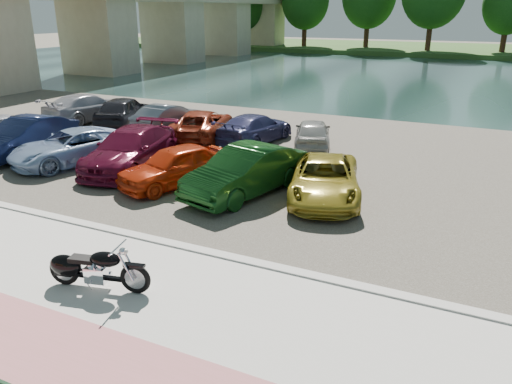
{
  "coord_description": "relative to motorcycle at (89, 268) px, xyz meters",
  "views": [
    {
      "loc": [
        6.05,
        -7.41,
        5.7
      ],
      "look_at": [
        0.63,
        3.93,
        1.1
      ],
      "focal_mm": 35.0,
      "sensor_mm": 36.0,
      "label": 1
    }
  ],
  "objects": [
    {
      "name": "ground",
      "position": [
        1.17,
        0.5,
        -0.56
      ],
      "size": [
        200.0,
        200.0,
        0.0
      ],
      "primitive_type": "plane",
      "color": "#595447",
      "rests_on": "ground"
    },
    {
      "name": "promenade",
      "position": [
        1.17,
        -0.5,
        -0.51
      ],
      "size": [
        60.0,
        6.0,
        0.1
      ],
      "primitive_type": "cube",
      "color": "beige",
      "rests_on": "ground"
    },
    {
      "name": "pink_path",
      "position": [
        1.17,
        -2.0,
        -0.46
      ],
      "size": [
        60.0,
        2.0,
        0.01
      ],
      "primitive_type": "cube",
      "color": "#A55F5D",
      "rests_on": "promenade"
    },
    {
      "name": "kerb",
      "position": [
        1.17,
        2.5,
        -0.49
      ],
      "size": [
        60.0,
        0.3,
        0.14
      ],
      "primitive_type": "cube",
      "color": "beige",
      "rests_on": "ground"
    },
    {
      "name": "parking_lot",
      "position": [
        1.17,
        11.5,
        -0.54
      ],
      "size": [
        60.0,
        18.0,
        0.04
      ],
      "primitive_type": "cube",
      "color": "#3C3730",
      "rests_on": "ground"
    },
    {
      "name": "river",
      "position": [
        1.17,
        40.5,
        -0.56
      ],
      "size": [
        120.0,
        40.0,
        0.0
      ],
      "primitive_type": "cube",
      "color": "#192D2B",
      "rests_on": "ground"
    },
    {
      "name": "far_bank",
      "position": [
        1.17,
        72.5,
        -0.26
      ],
      "size": [
        120.0,
        24.0,
        0.6
      ],
      "primitive_type": "cube",
      "color": "#294B1A",
      "rests_on": "ground"
    },
    {
      "name": "bridge",
      "position": [
        -26.83,
        41.52,
        4.96
      ],
      "size": [
        7.0,
        56.0,
        8.55
      ],
      "color": "tan",
      "rests_on": "ground"
    },
    {
      "name": "motorcycle",
      "position": [
        0.0,
        0.0,
        0.0
      ],
      "size": [
        2.3,
        0.91,
        1.05
      ],
      "rotation": [
        0.0,
        0.0,
        0.23
      ],
      "color": "black",
      "rests_on": "promenade"
    },
    {
      "name": "car_1",
      "position": [
        -9.92,
        7.03,
        0.25
      ],
      "size": [
        1.84,
        4.73,
        1.53
      ],
      "primitive_type": "imported",
      "rotation": [
        0.0,
        0.0,
        0.05
      ],
      "color": "#131B3C",
      "rests_on": "parking_lot"
    },
    {
      "name": "car_2",
      "position": [
        -7.3,
        6.94,
        0.14
      ],
      "size": [
        3.71,
        5.22,
        1.32
      ],
      "primitive_type": "imported",
      "rotation": [
        0.0,
        0.0,
        -0.36
      ],
      "color": "#8AA4C9",
      "rests_on": "parking_lot"
    },
    {
      "name": "car_3",
      "position": [
        -4.84,
        7.39,
        0.22
      ],
      "size": [
        2.97,
        5.43,
        1.49
      ],
      "primitive_type": "imported",
      "rotation": [
        0.0,
        0.0,
        0.18
      ],
      "color": "#500B22",
      "rests_on": "parking_lot"
    },
    {
      "name": "car_4",
      "position": [
        -2.22,
        6.5,
        0.17
      ],
      "size": [
        3.02,
        4.35,
        1.38
      ],
      "primitive_type": "imported",
      "rotation": [
        0.0,
        0.0,
        -0.38
      ],
      "color": "red",
      "rests_on": "parking_lot"
    },
    {
      "name": "car_5",
      "position": [
        0.33,
        6.74,
        0.25
      ],
      "size": [
        2.72,
        4.94,
        1.54
      ],
      "primitive_type": "imported",
      "rotation": [
        0.0,
        0.0,
        -0.25
      ],
      "color": "#0F3811",
      "rests_on": "parking_lot"
    },
    {
      "name": "car_6",
      "position": [
        2.75,
        7.48,
        0.12
      ],
      "size": [
        3.42,
        5.04,
        1.28
      ],
      "primitive_type": "imported",
      "rotation": [
        0.0,
        0.0,
        0.3
      ],
      "color": "olive",
      "rests_on": "parking_lot"
    },
    {
      "name": "car_7",
      "position": [
        -12.49,
        13.3,
        0.21
      ],
      "size": [
        2.6,
        5.23,
        1.46
      ],
      "primitive_type": "imported",
      "rotation": [
        0.0,
        0.0,
        3.03
      ],
      "color": "#9D9DA5",
      "rests_on": "parking_lot"
    },
    {
      "name": "car_8",
      "position": [
        -10.0,
        13.25,
        0.24
      ],
      "size": [
        3.12,
        4.81,
        1.52
      ],
      "primitive_type": "imported",
      "rotation": [
        0.0,
        0.0,
        3.46
      ],
      "color": "black",
      "rests_on": "parking_lot"
    },
    {
      "name": "car_9",
      "position": [
        -7.18,
        13.15,
        0.15
      ],
      "size": [
        1.69,
        4.17,
        1.35
      ],
      "primitive_type": "imported",
      "rotation": [
        0.0,
        0.0,
        3.08
      ],
      "color": "slate",
      "rests_on": "parking_lot"
    },
    {
      "name": "car_10",
      "position": [
        -4.86,
        12.54,
        0.15
      ],
      "size": [
        3.49,
        5.24,
        1.34
      ],
      "primitive_type": "imported",
      "rotation": [
        0.0,
        0.0,
        3.43
      ],
      "color": "maroon",
      "rests_on": "parking_lot"
    },
    {
      "name": "car_11",
      "position": [
        -2.33,
        12.96,
        0.13
      ],
      "size": [
        2.34,
        4.67,
        1.3
      ],
      "primitive_type": "imported",
      "rotation": [
        0.0,
        0.0,
        3.02
      ],
      "color": "navy",
      "rests_on": "parking_lot"
    },
    {
      "name": "car_12",
      "position": [
        0.3,
        13.28,
        0.11
      ],
      "size": [
        2.61,
        4.0,
        1.27
      ],
      "primitive_type": "imported",
      "rotation": [
        0.0,
        0.0,
        3.47
      ],
      "color": "#9D9D99",
      "rests_on": "parking_lot"
    }
  ]
}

